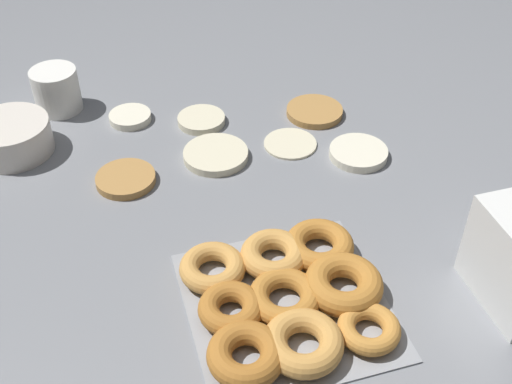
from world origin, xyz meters
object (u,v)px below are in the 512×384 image
(pancake_0, at_px, (126,179))
(donut_tray, at_px, (289,296))
(pancake_2, at_px, (358,153))
(paper_cup, at_px, (56,90))
(batter_bowl, at_px, (11,137))
(pancake_5, at_px, (216,155))
(pancake_4, at_px, (130,117))
(pancake_6, at_px, (290,143))
(pancake_3, at_px, (315,112))
(pancake_1, at_px, (201,120))

(pancake_0, xyz_separation_m, donut_tray, (0.18, -0.34, 0.01))
(pancake_2, height_order, paper_cup, paper_cup)
(pancake_2, height_order, donut_tray, donut_tray)
(batter_bowl, bearing_deg, pancake_5, -19.95)
(pancake_4, relative_size, donut_tray, 0.29)
(pancake_0, distance_m, pancake_6, 0.31)
(pancake_3, height_order, pancake_4, pancake_4)
(pancake_3, distance_m, paper_cup, 0.51)
(pancake_5, bearing_deg, pancake_6, 0.07)
(pancake_5, relative_size, paper_cup, 1.30)
(donut_tray, bearing_deg, batter_bowl, 126.63)
(pancake_1, relative_size, donut_tray, 0.33)
(pancake_0, bearing_deg, pancake_4, 79.72)
(pancake_3, relative_size, pancake_6, 1.13)
(pancake_5, bearing_deg, donut_tray, -87.62)
(batter_bowl, xyz_separation_m, paper_cup, (0.09, 0.12, 0.01))
(pancake_1, bearing_deg, pancake_3, -8.95)
(pancake_5, distance_m, pancake_6, 0.14)
(pancake_1, distance_m, paper_cup, 0.29)
(pancake_3, xyz_separation_m, pancake_4, (-0.35, 0.08, 0.00))
(pancake_5, bearing_deg, pancake_3, 20.65)
(pancake_3, height_order, paper_cup, paper_cup)
(pancake_4, bearing_deg, pancake_1, -20.28)
(pancake_4, height_order, pancake_6, pancake_4)
(pancake_1, distance_m, donut_tray, 0.48)
(pancake_3, height_order, donut_tray, donut_tray)
(pancake_1, bearing_deg, paper_cup, 153.34)
(pancake_0, relative_size, pancake_2, 0.97)
(pancake_4, height_order, pancake_5, same)
(pancake_3, bearing_deg, pancake_0, -164.58)
(pancake_2, bearing_deg, pancake_3, 100.23)
(pancake_0, relative_size, batter_bowl, 0.72)
(pancake_5, height_order, batter_bowl, batter_bowl)
(pancake_0, height_order, pancake_2, pancake_2)
(pancake_6, distance_m, batter_bowl, 0.51)
(pancake_0, relative_size, pancake_5, 0.87)
(pancake_1, relative_size, pancake_4, 1.13)
(pancake_3, bearing_deg, pancake_2, -79.77)
(pancake_2, relative_size, paper_cup, 1.17)
(pancake_3, distance_m, pancake_6, 0.11)
(pancake_2, height_order, pancake_6, pancake_2)
(pancake_1, relative_size, batter_bowl, 0.64)
(pancake_6, bearing_deg, pancake_0, -175.65)
(pancake_2, distance_m, pancake_3, 0.15)
(pancake_5, height_order, donut_tray, donut_tray)
(pancake_5, relative_size, batter_bowl, 0.82)
(batter_bowl, relative_size, paper_cup, 1.59)
(pancake_4, relative_size, batter_bowl, 0.57)
(batter_bowl, bearing_deg, pancake_6, -14.43)
(pancake_4, xyz_separation_m, paper_cup, (-0.13, 0.08, 0.04))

